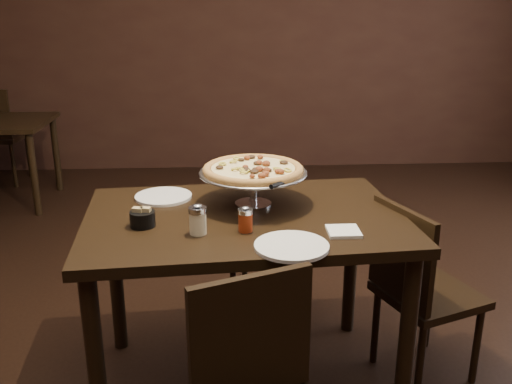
{
  "coord_description": "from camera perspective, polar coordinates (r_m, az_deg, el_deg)",
  "views": [
    {
      "loc": [
        -0.16,
        -2.3,
        1.66
      ],
      "look_at": [
        -0.03,
        -0.05,
        0.9
      ],
      "focal_mm": 40.0,
      "sensor_mm": 36.0,
      "label": 1
    }
  ],
  "objects": [
    {
      "name": "parmesan_shaker",
      "position": [
        2.16,
        -5.85,
        -2.77
      ],
      "size": [
        0.07,
        0.07,
        0.12
      ],
      "color": "#FAF1C3",
      "rests_on": "dining_table"
    },
    {
      "name": "chair_side",
      "position": [
        2.65,
        15.93,
        -9.05
      ],
      "size": [
        0.51,
        0.51,
        0.84
      ],
      "rotation": [
        0.0,
        0.0,
        1.94
      ],
      "color": "black",
      "rests_on": "ground"
    },
    {
      "name": "pizza_stand",
      "position": [
        2.43,
        -0.29,
        2.2
      ],
      "size": [
        0.46,
        0.46,
        0.19
      ],
      "color": "silver",
      "rests_on": "dining_table"
    },
    {
      "name": "plate_near",
      "position": [
        2.05,
        3.57,
        -5.43
      ],
      "size": [
        0.27,
        0.27,
        0.01
      ],
      "primitive_type": "cylinder",
      "color": "white",
      "rests_on": "dining_table"
    },
    {
      "name": "napkin_stack",
      "position": [
        2.2,
        8.75,
        -3.91
      ],
      "size": [
        0.12,
        0.12,
        0.01
      ],
      "primitive_type": "cube",
      "rotation": [
        0.0,
        0.0,
        -0.0
      ],
      "color": "white",
      "rests_on": "dining_table"
    },
    {
      "name": "serving_spatula",
      "position": [
        2.26,
        2.45,
        0.8
      ],
      "size": [
        0.17,
        0.17,
        0.02
      ],
      "rotation": [
        0.0,
        0.0,
        -0.68
      ],
      "color": "silver",
      "rests_on": "pizza_stand"
    },
    {
      "name": "plate_left",
      "position": [
        2.59,
        -9.24,
        -0.45
      ],
      "size": [
        0.25,
        0.25,
        0.01
      ],
      "primitive_type": "cylinder",
      "color": "white",
      "rests_on": "dining_table"
    },
    {
      "name": "packet_caddy",
      "position": [
        2.27,
        -11.29,
        -2.59
      ],
      "size": [
        0.1,
        0.1,
        0.08
      ],
      "rotation": [
        0.0,
        0.0,
        -0.25
      ],
      "color": "black",
      "rests_on": "dining_table"
    },
    {
      "name": "room",
      "position": [
        2.35,
        2.14,
        12.29
      ],
      "size": [
        6.04,
        7.04,
        2.84
      ],
      "color": "black",
      "rests_on": "ground"
    },
    {
      "name": "dining_table",
      "position": [
        2.4,
        -1.13,
        -4.69
      ],
      "size": [
        1.38,
        0.97,
        0.82
      ],
      "rotation": [
        0.0,
        0.0,
        0.08
      ],
      "color": "black",
      "rests_on": "ground"
    },
    {
      "name": "chair_far",
      "position": [
        3.06,
        0.81,
        -4.84
      ],
      "size": [
        0.46,
        0.46,
        0.81
      ],
      "rotation": [
        0.0,
        0.0,
        2.9
      ],
      "color": "black",
      "rests_on": "ground"
    },
    {
      "name": "pepper_flake_shaker",
      "position": [
        2.18,
        -1.07,
        -2.76
      ],
      "size": [
        0.06,
        0.06,
        0.1
      ],
      "color": "#932B0D",
      "rests_on": "dining_table"
    }
  ]
}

